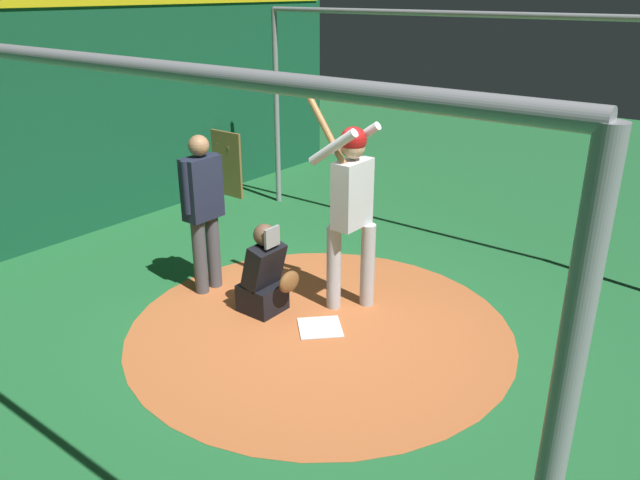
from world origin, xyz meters
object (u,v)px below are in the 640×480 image
Objects in this scene: catcher at (265,278)px; bat_rack at (221,164)px; batter at (351,200)px; home_plate at (320,327)px; umpire at (203,206)px.

catcher is 0.93× the size of bat_rack.
batter is 4.41m from bat_rack.
umpire is at bearing -177.70° from home_plate.
umpire reaches higher than bat_rack.
umpire is 1.66× the size of bat_rack.
bat_rack is at bearing 142.21° from catcher.
bat_rack reaches higher than home_plate.
batter is at bearing 23.40° from umpire.
home_plate is 1.31m from batter.
home_plate is 0.43× the size of catcher.
batter is at bearing 45.85° from catcher.
catcher is at bearing 0.42° from umpire.
batter reaches higher than umpire.
batter is 2.29× the size of catcher.
home_plate is 4.71m from bat_rack.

